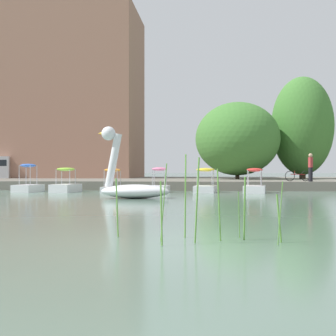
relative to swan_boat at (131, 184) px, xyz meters
name	(u,v)px	position (x,y,z in m)	size (l,w,h in m)	color
ground_plane	(177,245)	(2.98, -13.91, -0.64)	(405.85, 405.85, 0.00)	#567060
shore_bank_far	(204,182)	(2.98, 18.95, -0.36)	(110.70, 21.70, 0.56)	#6B665B
swan_boat	(131,184)	(0.00, 0.00, 0.00)	(3.23, 1.61, 3.22)	white
pedal_boat_red	(255,186)	(5.97, 5.88, -0.25)	(1.44, 2.34, 1.37)	white
pedal_boat_yellow	(205,185)	(3.25, 6.12, -0.23)	(1.34, 2.33, 1.38)	white
pedal_boat_pink	(159,185)	(0.65, 6.16, -0.25)	(1.11, 1.76, 1.42)	white
pedal_boat_orange	(112,185)	(-1.95, 5.67, -0.20)	(1.07, 1.77, 1.36)	white
pedal_boat_lime	(66,185)	(-4.69, 5.85, -0.25)	(1.42, 2.24, 1.40)	white
pedal_boat_blue	(28,185)	(-6.93, 5.97, -0.23)	(1.35, 2.16, 1.62)	white
tree_willow_overhanging	(237,139)	(5.61, 17.06, 3.03)	(9.09, 9.21, 5.95)	#423323
tree_willow_near_path	(302,126)	(10.93, 19.12, 4.17)	(5.56, 5.62, 8.22)	#423323
person_on_path	(311,166)	(9.59, 8.91, 0.85)	(0.27, 0.28, 1.71)	black
bicycle_parked	(298,176)	(9.00, 9.92, 0.25)	(1.65, 0.45, 0.66)	black
apartment_block	(36,96)	(-12.83, 24.01, 7.59)	(19.27, 9.48, 15.35)	#996B56
reed_clump_foreground	(202,206)	(3.40, -13.33, -0.02)	(3.06, 1.18, 1.57)	#568E38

